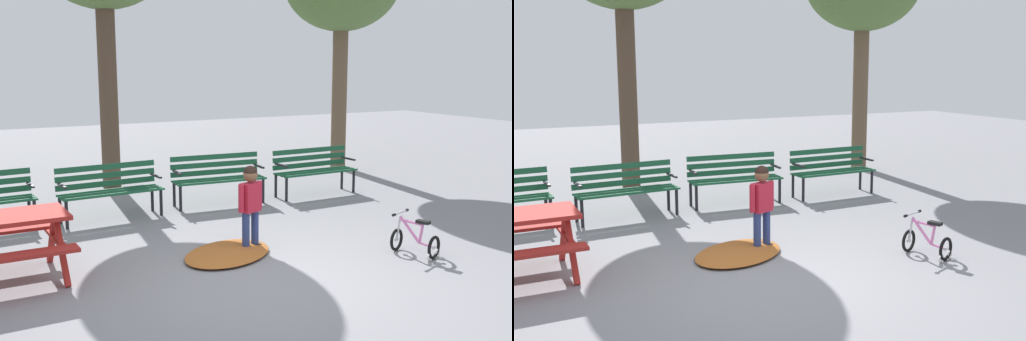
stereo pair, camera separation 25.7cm
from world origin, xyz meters
The scene contains 7 objects.
ground centered at (0.00, 0.00, 0.00)m, with size 36.00×36.00×0.00m, color gray.
park_bench_left centered at (-0.72, 3.64, 0.51)m, with size 1.63×0.57×0.85m.
park_bench_right centered at (1.19, 3.77, 0.51)m, with size 1.63×0.56×0.85m.
park_bench_far_right centered at (3.08, 3.65, 0.51)m, with size 1.61×0.50×0.85m.
child_standing centered at (0.48, 1.18, 0.66)m, with size 0.40×0.25×1.12m.
kids_bicycle centered at (2.23, -0.02, 0.20)m, with size 0.52×0.63×0.54m.
leaf_pile centered at (0.10, 1.07, 0.04)m, with size 1.33×0.93×0.07m, color #9E5623.
Camera 1 is at (-3.11, -5.71, 2.44)m, focal length 43.03 mm.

